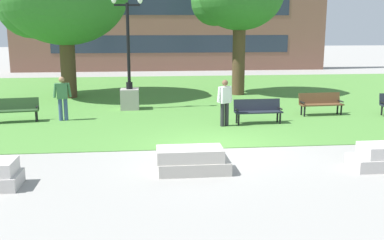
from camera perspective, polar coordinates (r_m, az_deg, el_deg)
name	(u,v)px	position (r m, az deg, el deg)	size (l,w,h in m)	color
ground_plane	(215,149)	(13.59, 2.93, -3.67)	(140.00, 140.00, 0.00)	gray
grass_lawn	(185,97)	(23.31, -0.88, 2.90)	(40.00, 20.00, 0.02)	#4C8438
concrete_block_left	(192,161)	(11.36, 0.00, -5.18)	(1.83, 0.90, 0.64)	#B2ADA3
park_bench_near_left	(14,108)	(18.48, -21.65, 1.37)	(1.86, 0.78, 0.90)	#284723
park_bench_near_right	(321,102)	(19.32, 16.01, 2.17)	(1.83, 0.64, 0.90)	brown
park_bench_far_left	(258,110)	(17.14, 8.35, 1.32)	(1.82, 0.59, 0.90)	#1E232D
lamp_post_right	(129,86)	(19.96, -7.95, 4.25)	(1.32, 0.80, 4.98)	gray
person_bystander_near_lawn	(225,100)	(16.42, 4.18, 2.53)	(0.64, 0.40, 1.71)	#28282D
person_bystander_far_lawn	(62,96)	(18.07, -16.13, 2.95)	(0.69, 0.28, 1.71)	#384C7A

